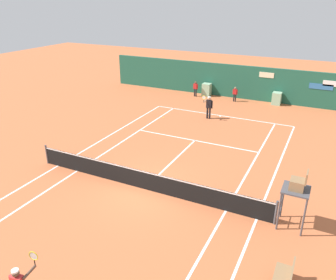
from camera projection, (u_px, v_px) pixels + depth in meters
The scene contains 10 objects.
ground_plane at pixel (150, 183), 16.35m from camera, with size 80.00×80.00×0.01m.
tennis_net at pixel (144, 179), 15.67m from camera, with size 12.10×0.10×1.07m.
sponsor_back_wall at pixel (241, 83), 29.31m from camera, with size 25.00×1.02×2.88m.
umpire_chair at pixel (297, 189), 12.66m from camera, with size 1.00×1.00×2.50m.
player_bench at pixel (285, 276), 10.27m from camera, with size 0.54×1.18×0.88m.
player_on_baseline at pixel (209, 106), 24.52m from camera, with size 0.64×0.70×1.88m.
ball_kid_left_post at pixel (235, 93), 28.64m from camera, with size 0.42×0.18×1.27m.
ball_kid_right_post at pixel (195, 88), 30.08m from camera, with size 0.45×0.20×1.36m.
tennis_ball_mid_court at pixel (190, 144), 20.61m from camera, with size 0.07×0.07×0.07m, color #CCE033.
tennis_ball_by_sideline at pixel (164, 118), 24.99m from camera, with size 0.07×0.07×0.07m, color #CCE033.
Camera 1 is at (7.04, -11.77, 8.40)m, focal length 36.02 mm.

